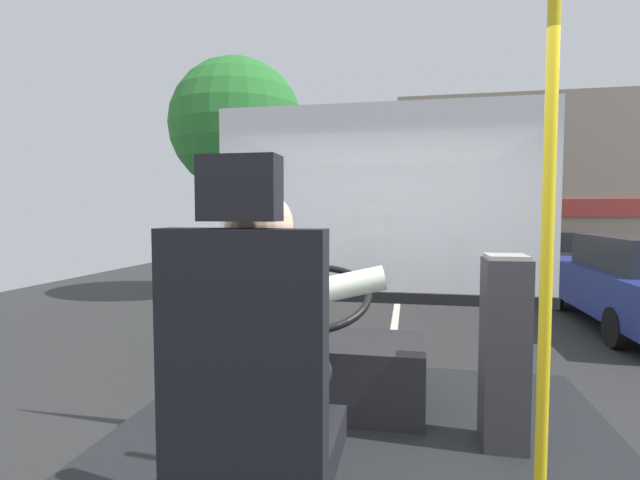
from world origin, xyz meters
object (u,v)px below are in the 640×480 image
object	(u,v)px
bus_driver	(265,340)
handrail_pole	(548,220)
parked_car_black	(538,254)
driver_seat	(254,409)
parked_car_red	(504,242)
steering_console	(328,368)
fare_box	(504,351)

from	to	relation	value
bus_driver	handrail_pole	bearing A→B (deg)	21.17
handrail_pole	parked_car_black	distance (m)	12.08
driver_seat	parked_car_red	world-z (taller)	driver_seat
steering_console	parked_car_red	distance (m)	16.25
parked_car_red	parked_car_black	bearing A→B (deg)	-90.80
fare_box	parked_car_black	world-z (taller)	fare_box
parked_car_black	parked_car_red	xyz separation A→B (m)	(0.07, 4.94, 0.02)
driver_seat	fare_box	size ratio (longest dim) A/B	1.38
steering_console	parked_car_red	size ratio (longest dim) A/B	0.28
fare_box	bus_driver	bearing A→B (deg)	-134.65
driver_seat	fare_box	distance (m)	1.39
driver_seat	parked_car_red	xyz separation A→B (m)	(3.94, 17.09, -0.54)
bus_driver	parked_car_black	world-z (taller)	bus_driver
handrail_pole	fare_box	xyz separation A→B (m)	(-0.03, 0.56, -0.65)
steering_console	handrail_pole	xyz separation A→B (m)	(0.95, -0.85, 0.89)
driver_seat	steering_console	world-z (taller)	driver_seat
bus_driver	parked_car_black	distance (m)	12.66
bus_driver	parked_car_red	distance (m)	17.44
driver_seat	steering_console	size ratio (longest dim) A/B	1.18
parked_car_red	bus_driver	bearing A→B (deg)	-103.08
driver_seat	parked_car_black	distance (m)	12.76
driver_seat	bus_driver	xyz separation A→B (m)	(-0.00, 0.11, 0.18)
steering_console	driver_seat	bearing A→B (deg)	-90.00
handrail_pole	fare_box	distance (m)	0.86
bus_driver	steering_console	bearing A→B (deg)	90.00
parked_car_black	parked_car_red	distance (m)	4.94
bus_driver	parked_car_red	xyz separation A→B (m)	(3.94, 16.97, -0.72)
bus_driver	handrail_pole	distance (m)	1.09
steering_console	parked_car_red	xyz separation A→B (m)	(3.94, 15.76, -0.22)
driver_seat	handrail_pole	bearing A→B (deg)	26.83
steering_console	parked_car_black	xyz separation A→B (m)	(3.87, 10.82, -0.24)
steering_console	fare_box	bearing A→B (deg)	-17.13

